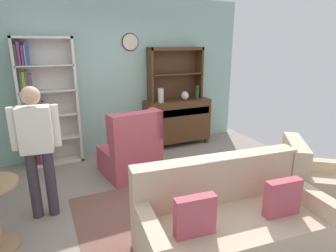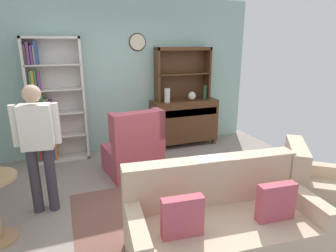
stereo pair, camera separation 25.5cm
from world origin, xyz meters
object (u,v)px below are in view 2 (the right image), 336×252
(vase_tall, at_px, (167,95))
(book_stack, at_px, (193,175))
(sideboard_hutch, at_px, (183,66))
(person_reading, at_px, (38,141))
(coffee_table, at_px, (183,187))
(couch_floral, at_px, (221,225))
(sideboard, at_px, (184,120))
(armchair_floral, at_px, (315,194))
(bottle_wine, at_px, (204,93))
(vase_round, at_px, (192,96))
(bookshelf, at_px, (52,103))
(wingback_chair, at_px, (134,151))

(vase_tall, xyz_separation_m, book_stack, (-0.46, -2.12, -0.58))
(sideboard_hutch, xyz_separation_m, book_stack, (-0.85, -2.31, -1.09))
(person_reading, height_order, coffee_table, person_reading)
(couch_floral, distance_m, person_reading, 2.23)
(sideboard, distance_m, armchair_floral, 2.87)
(couch_floral, relative_size, book_stack, 8.74)
(armchair_floral, bearing_deg, person_reading, 157.13)
(bottle_wine, height_order, couch_floral, bottle_wine)
(sideboard, bearing_deg, vase_round, -27.17)
(sideboard, height_order, armchair_floral, sideboard)
(person_reading, distance_m, coffee_table, 1.78)
(armchair_floral, relative_size, person_reading, 0.69)
(vase_tall, height_order, bottle_wine, bottle_wine)
(bookshelf, xyz_separation_m, person_reading, (-0.14, -1.65, -0.11))
(person_reading, bearing_deg, book_stack, -20.49)
(bookshelf, bearing_deg, bottle_wine, -3.52)
(person_reading, relative_size, book_stack, 7.26)
(wingback_chair, distance_m, person_reading, 1.50)
(vase_tall, bearing_deg, armchair_floral, -73.20)
(sideboard, distance_m, bottle_wine, 0.68)
(bookshelf, height_order, wingback_chair, bookshelf)
(sideboard_hutch, distance_m, coffee_table, 2.82)
(coffee_table, bearing_deg, vase_tall, 74.23)
(bookshelf, xyz_separation_m, book_stack, (1.55, -2.28, -0.55))
(sideboard_hutch, bearing_deg, bookshelf, -179.38)
(couch_floral, height_order, armchair_floral, couch_floral)
(bookshelf, distance_m, wingback_chair, 1.67)
(vase_tall, bearing_deg, person_reading, -145.43)
(sideboard, distance_m, book_stack, 2.36)
(bottle_wine, distance_m, wingback_chair, 2.00)
(bookshelf, distance_m, sideboard_hutch, 2.47)
(sideboard_hutch, relative_size, bottle_wine, 4.04)
(vase_round, xyz_separation_m, bottle_wine, (0.26, -0.02, 0.05))
(sideboard, distance_m, person_reading, 3.02)
(vase_round, xyz_separation_m, coffee_table, (-1.13, -2.17, -0.65))
(bottle_wine, xyz_separation_m, couch_floral, (-1.32, -2.89, -0.74))
(bottle_wine, bearing_deg, armchair_floral, -88.96)
(sideboard, bearing_deg, armchair_floral, -81.16)
(bookshelf, bearing_deg, vase_tall, -4.62)
(sideboard_hutch, distance_m, book_stack, 2.69)
(coffee_table, bearing_deg, wingback_chair, 102.29)
(vase_round, height_order, person_reading, person_reading)
(sideboard_hutch, xyz_separation_m, person_reading, (-2.55, -1.68, -0.65))
(vase_round, relative_size, coffee_table, 0.21)
(couch_floral, bearing_deg, vase_round, 70.05)
(vase_round, bearing_deg, person_reading, -150.74)
(couch_floral, bearing_deg, sideboard_hutch, 73.29)
(bookshelf, height_order, armchair_floral, bookshelf)
(bookshelf, bearing_deg, sideboard, -1.97)
(bookshelf, xyz_separation_m, sideboard, (2.41, -0.08, -0.51))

